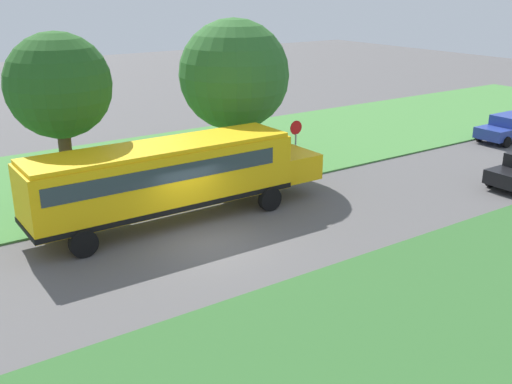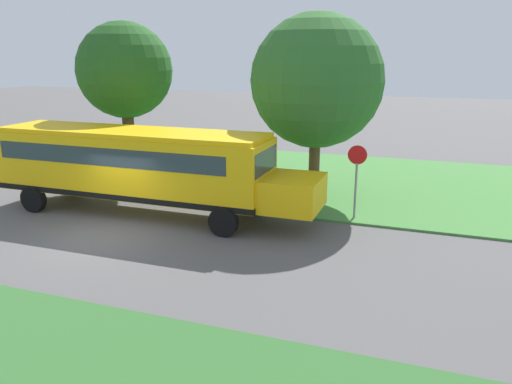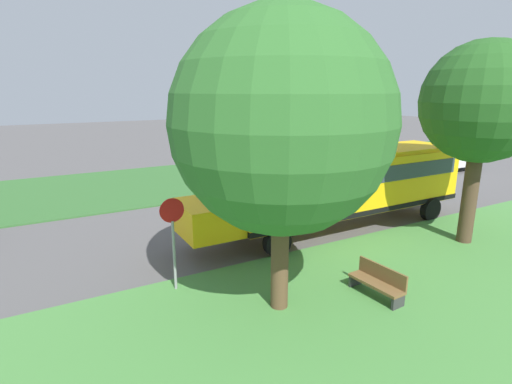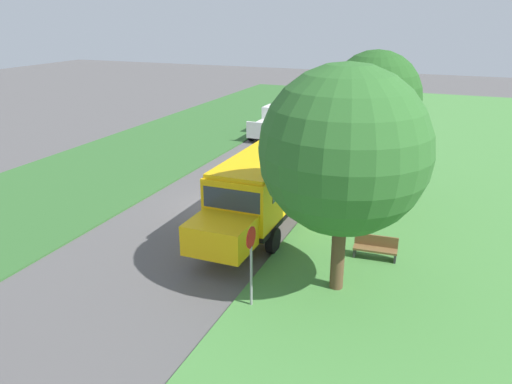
{
  "view_description": "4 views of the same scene",
  "coord_description": "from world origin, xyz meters",
  "px_view_note": "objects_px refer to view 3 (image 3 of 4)",
  "views": [
    {
      "loc": [
        17.38,
        -9.87,
        8.91
      ],
      "look_at": [
        -1.12,
        2.87,
        1.07
      ],
      "focal_mm": 42.0,
      "sensor_mm": 36.0,
      "label": 1
    },
    {
      "loc": [
        12.9,
        10.01,
        5.89
      ],
      "look_at": [
        -2.77,
        4.43,
        1.23
      ],
      "focal_mm": 35.0,
      "sensor_mm": 36.0,
      "label": 2
    },
    {
      "loc": [
        -14.69,
        10.63,
        5.58
      ],
      "look_at": [
        -1.94,
        3.49,
        1.8
      ],
      "focal_mm": 28.0,
      "sensor_mm": 36.0,
      "label": 3
    },
    {
      "loc": [
        -9.84,
        20.11,
        8.76
      ],
      "look_at": [
        -2.27,
        1.44,
        1.47
      ],
      "focal_mm": 35.0,
      "sensor_mm": 36.0,
      "label": 4
    }
  ],
  "objects_px": {
    "pickup_truck": "(449,156)",
    "oak_tree_roadside_mid": "(289,125)",
    "park_bench": "(378,282)",
    "oak_tree_beside_bus": "(483,101)",
    "stop_sign": "(173,234)",
    "school_bus": "(343,182)"
  },
  "relations": [
    {
      "from": "oak_tree_beside_bus",
      "to": "stop_sign",
      "type": "relative_size",
      "value": 2.64
    },
    {
      "from": "pickup_truck",
      "to": "stop_sign",
      "type": "bearing_deg",
      "value": 108.31
    },
    {
      "from": "school_bus",
      "to": "oak_tree_beside_bus",
      "type": "height_order",
      "value": "oak_tree_beside_bus"
    },
    {
      "from": "pickup_truck",
      "to": "oak_tree_beside_bus",
      "type": "relative_size",
      "value": 0.75
    },
    {
      "from": "stop_sign",
      "to": "park_bench",
      "type": "relative_size",
      "value": 1.68
    },
    {
      "from": "school_bus",
      "to": "pickup_truck",
      "type": "height_order",
      "value": "school_bus"
    },
    {
      "from": "oak_tree_roadside_mid",
      "to": "stop_sign",
      "type": "bearing_deg",
      "value": 43.3
    },
    {
      "from": "stop_sign",
      "to": "park_bench",
      "type": "distance_m",
      "value": 5.75
    },
    {
      "from": "school_bus",
      "to": "oak_tree_roadside_mid",
      "type": "height_order",
      "value": "oak_tree_roadside_mid"
    },
    {
      "from": "pickup_truck",
      "to": "oak_tree_beside_bus",
      "type": "distance_m",
      "value": 15.25
    },
    {
      "from": "pickup_truck",
      "to": "park_bench",
      "type": "height_order",
      "value": "pickup_truck"
    },
    {
      "from": "pickup_truck",
      "to": "stop_sign",
      "type": "distance_m",
      "value": 23.25
    },
    {
      "from": "pickup_truck",
      "to": "oak_tree_roadside_mid",
      "type": "bearing_deg",
      "value": 115.83
    },
    {
      "from": "pickup_truck",
      "to": "oak_tree_roadside_mid",
      "type": "distance_m",
      "value": 22.39
    },
    {
      "from": "stop_sign",
      "to": "park_bench",
      "type": "height_order",
      "value": "stop_sign"
    },
    {
      "from": "oak_tree_beside_bus",
      "to": "park_bench",
      "type": "bearing_deg",
      "value": 102.99
    },
    {
      "from": "stop_sign",
      "to": "park_bench",
      "type": "bearing_deg",
      "value": -123.16
    },
    {
      "from": "school_bus",
      "to": "stop_sign",
      "type": "distance_m",
      "value": 7.97
    },
    {
      "from": "pickup_truck",
      "to": "stop_sign",
      "type": "xyz_separation_m",
      "value": [
        -7.3,
        22.06,
        0.66
      ]
    },
    {
      "from": "pickup_truck",
      "to": "park_bench",
      "type": "bearing_deg",
      "value": 120.84
    },
    {
      "from": "oak_tree_roadside_mid",
      "to": "park_bench",
      "type": "distance_m",
      "value": 5.04
    },
    {
      "from": "oak_tree_beside_bus",
      "to": "oak_tree_roadside_mid",
      "type": "distance_m",
      "value": 8.32
    }
  ]
}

